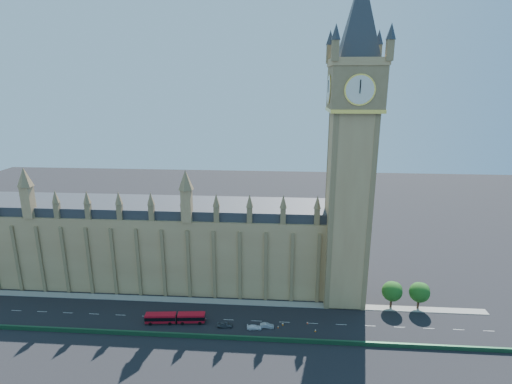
# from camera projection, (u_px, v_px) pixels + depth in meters

# --- Properties ---
(ground) EXTENTS (400.00, 400.00, 0.00)m
(ground) POSITION_uv_depth(u_px,v_px,m) (215.00, 319.00, 114.85)
(ground) COLOR black
(ground) RESTS_ON ground
(palace_westminster) EXTENTS (120.00, 20.00, 28.00)m
(palace_westminster) POSITION_uv_depth(u_px,v_px,m) (152.00, 242.00, 134.11)
(palace_westminster) COLOR #A98052
(palace_westminster) RESTS_ON ground
(elizabeth_tower) EXTENTS (20.59, 20.59, 105.00)m
(elizabeth_tower) POSITION_uv_depth(u_px,v_px,m) (353.00, 124.00, 111.09)
(elizabeth_tower) COLOR #A98052
(elizabeth_tower) RESTS_ON ground
(bridge_parapet) EXTENTS (160.00, 0.60, 1.20)m
(bridge_parapet) POSITION_uv_depth(u_px,v_px,m) (209.00, 336.00, 106.04)
(bridge_parapet) COLOR #1E4C2D
(bridge_parapet) RESTS_ON ground
(kerb_north) EXTENTS (160.00, 3.00, 0.16)m
(kerb_north) POSITION_uv_depth(u_px,v_px,m) (220.00, 301.00, 123.96)
(kerb_north) COLOR gray
(kerb_north) RESTS_ON ground
(tree_east_near) EXTENTS (6.00, 6.00, 8.50)m
(tree_east_near) POSITION_uv_depth(u_px,v_px,m) (393.00, 291.00, 119.30)
(tree_east_near) COLOR #382619
(tree_east_near) RESTS_ON ground
(tree_east_far) EXTENTS (6.00, 6.00, 8.50)m
(tree_east_far) POSITION_uv_depth(u_px,v_px,m) (420.00, 292.00, 118.73)
(tree_east_far) COLOR #382619
(tree_east_far) RESTS_ON ground
(red_bus) EXTENTS (16.98, 4.05, 2.86)m
(red_bus) POSITION_uv_depth(u_px,v_px,m) (175.00, 318.00, 112.77)
(red_bus) COLOR red
(red_bus) RESTS_ON ground
(car_grey) EXTENTS (4.29, 1.98, 1.42)m
(car_grey) POSITION_uv_depth(u_px,v_px,m) (225.00, 325.00, 110.98)
(car_grey) COLOR #464A4F
(car_grey) RESTS_ON ground
(car_silver) EXTENTS (3.97, 1.64, 1.28)m
(car_silver) POSITION_uv_depth(u_px,v_px,m) (267.00, 326.00, 110.70)
(car_silver) COLOR #A1A3A8
(car_silver) RESTS_ON ground
(car_white) EXTENTS (4.15, 1.93, 1.17)m
(car_white) POSITION_uv_depth(u_px,v_px,m) (254.00, 327.00, 110.02)
(car_white) COLOR white
(car_white) RESTS_ON ground
(cone_a) EXTENTS (0.54, 0.54, 0.78)m
(cone_a) POSITION_uv_depth(u_px,v_px,m) (283.00, 324.00, 111.87)
(cone_a) COLOR black
(cone_a) RESTS_ON ground
(cone_b) EXTENTS (0.52, 0.52, 0.73)m
(cone_b) POSITION_uv_depth(u_px,v_px,m) (315.00, 331.00, 108.97)
(cone_b) COLOR black
(cone_b) RESTS_ON ground
(cone_c) EXTENTS (0.50, 0.50, 0.62)m
(cone_c) POSITION_uv_depth(u_px,v_px,m) (278.00, 327.00, 110.67)
(cone_c) COLOR black
(cone_c) RESTS_ON ground
(cone_d) EXTENTS (0.43, 0.43, 0.65)m
(cone_d) POSITION_uv_depth(u_px,v_px,m) (307.00, 323.00, 112.56)
(cone_d) COLOR black
(cone_d) RESTS_ON ground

